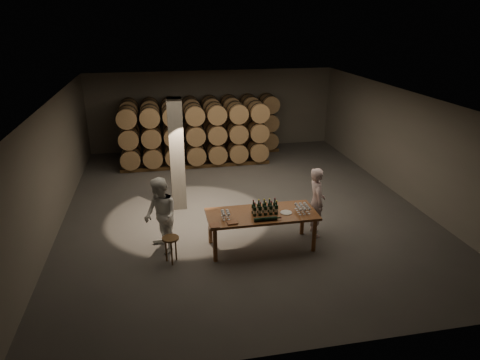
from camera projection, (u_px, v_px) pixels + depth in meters
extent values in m
plane|color=#514F4C|center=(241.00, 205.00, 12.70)|extent=(12.00, 12.00, 0.00)
plane|color=#605E59|center=(241.00, 97.00, 11.54)|extent=(12.00, 12.00, 0.00)
plane|color=slate|center=(213.00, 110.00, 17.60)|extent=(10.00, 0.00, 10.00)
plane|color=slate|center=(317.00, 268.00, 6.63)|extent=(10.00, 0.00, 10.00)
plane|color=slate|center=(55.00, 164.00, 11.22)|extent=(0.00, 12.00, 12.00)
plane|color=slate|center=(402.00, 144.00, 13.02)|extent=(0.00, 12.00, 12.00)
cube|color=slate|center=(177.00, 155.00, 11.98)|extent=(0.40, 0.40, 3.20)
cylinder|color=brown|center=(215.00, 245.00, 9.65)|extent=(0.10, 0.10, 0.84)
cylinder|color=brown|center=(314.00, 235.00, 10.08)|extent=(0.10, 0.10, 0.84)
cylinder|color=brown|center=(210.00, 227.00, 10.44)|extent=(0.10, 0.10, 0.84)
cylinder|color=brown|center=(302.00, 219.00, 10.86)|extent=(0.10, 0.10, 0.84)
cube|color=brown|center=(262.00, 214.00, 10.10)|extent=(2.60, 1.10, 0.06)
cube|color=brown|center=(203.00, 154.00, 17.05)|extent=(6.26, 0.10, 0.12)
cube|color=brown|center=(201.00, 150.00, 17.60)|extent=(6.26, 0.10, 0.12)
cylinder|color=olive|center=(132.00, 146.00, 16.69)|extent=(0.70, 0.95, 0.70)
cylinder|color=black|center=(132.00, 148.00, 16.45)|extent=(0.73, 0.04, 0.73)
cylinder|color=black|center=(133.00, 144.00, 16.93)|extent=(0.73, 0.04, 0.73)
cylinder|color=olive|center=(153.00, 145.00, 16.83)|extent=(0.70, 0.95, 0.70)
cylinder|color=black|center=(153.00, 147.00, 16.59)|extent=(0.73, 0.04, 0.73)
cylinder|color=black|center=(153.00, 143.00, 17.07)|extent=(0.73, 0.04, 0.73)
cylinder|color=olive|center=(173.00, 144.00, 16.97)|extent=(0.70, 0.95, 0.70)
cylinder|color=black|center=(173.00, 146.00, 16.73)|extent=(0.73, 0.04, 0.73)
cylinder|color=black|center=(172.00, 142.00, 17.21)|extent=(0.73, 0.04, 0.73)
cylinder|color=olive|center=(192.00, 143.00, 17.11)|extent=(0.70, 0.95, 0.70)
cylinder|color=black|center=(193.00, 145.00, 16.87)|extent=(0.73, 0.04, 0.73)
cylinder|color=black|center=(192.00, 141.00, 17.35)|extent=(0.73, 0.04, 0.73)
cylinder|color=olive|center=(212.00, 142.00, 17.25)|extent=(0.70, 0.95, 0.70)
cylinder|color=black|center=(212.00, 144.00, 17.01)|extent=(0.73, 0.04, 0.73)
cylinder|color=black|center=(211.00, 140.00, 17.49)|extent=(0.73, 0.04, 0.73)
cylinder|color=olive|center=(231.00, 141.00, 17.39)|extent=(0.70, 0.95, 0.70)
cylinder|color=black|center=(232.00, 143.00, 17.15)|extent=(0.73, 0.04, 0.73)
cylinder|color=black|center=(229.00, 139.00, 17.63)|extent=(0.73, 0.04, 0.73)
cylinder|color=olive|center=(249.00, 140.00, 17.53)|extent=(0.70, 0.95, 0.70)
cylinder|color=black|center=(251.00, 142.00, 17.29)|extent=(0.73, 0.04, 0.73)
cylinder|color=black|center=(248.00, 138.00, 17.77)|extent=(0.73, 0.04, 0.73)
cylinder|color=olive|center=(268.00, 139.00, 17.67)|extent=(0.70, 0.95, 0.70)
cylinder|color=black|center=(269.00, 141.00, 17.43)|extent=(0.73, 0.04, 0.73)
cylinder|color=black|center=(266.00, 137.00, 17.91)|extent=(0.73, 0.04, 0.73)
cylinder|color=olive|center=(131.00, 128.00, 16.42)|extent=(0.70, 0.95, 0.70)
cylinder|color=black|center=(130.00, 129.00, 16.18)|extent=(0.73, 0.04, 0.73)
cylinder|color=black|center=(131.00, 126.00, 16.66)|extent=(0.73, 0.04, 0.73)
cylinder|color=olive|center=(151.00, 127.00, 16.56)|extent=(0.70, 0.95, 0.70)
cylinder|color=black|center=(151.00, 128.00, 16.32)|extent=(0.73, 0.04, 0.73)
cylinder|color=black|center=(151.00, 125.00, 16.80)|extent=(0.73, 0.04, 0.73)
cylinder|color=olive|center=(171.00, 126.00, 16.70)|extent=(0.70, 0.95, 0.70)
cylinder|color=black|center=(172.00, 127.00, 16.46)|extent=(0.73, 0.04, 0.73)
cylinder|color=black|center=(171.00, 124.00, 16.94)|extent=(0.73, 0.04, 0.73)
cylinder|color=olive|center=(191.00, 125.00, 16.84)|extent=(0.70, 0.95, 0.70)
cylinder|color=black|center=(192.00, 126.00, 16.60)|extent=(0.73, 0.04, 0.73)
cylinder|color=black|center=(191.00, 123.00, 17.08)|extent=(0.73, 0.04, 0.73)
cylinder|color=olive|center=(211.00, 124.00, 16.98)|extent=(0.70, 0.95, 0.70)
cylinder|color=black|center=(212.00, 126.00, 16.74)|extent=(0.73, 0.04, 0.73)
cylinder|color=black|center=(210.00, 122.00, 17.22)|extent=(0.73, 0.04, 0.73)
cylinder|color=olive|center=(230.00, 123.00, 17.12)|extent=(0.70, 0.95, 0.70)
cylinder|color=black|center=(232.00, 125.00, 16.88)|extent=(0.73, 0.04, 0.73)
cylinder|color=black|center=(229.00, 122.00, 17.36)|extent=(0.73, 0.04, 0.73)
cylinder|color=olive|center=(249.00, 122.00, 17.26)|extent=(0.70, 0.95, 0.70)
cylinder|color=black|center=(251.00, 124.00, 17.02)|extent=(0.73, 0.04, 0.73)
cylinder|color=black|center=(248.00, 121.00, 17.50)|extent=(0.73, 0.04, 0.73)
cylinder|color=olive|center=(268.00, 121.00, 17.40)|extent=(0.70, 0.95, 0.70)
cylinder|color=black|center=(270.00, 123.00, 17.17)|extent=(0.73, 0.04, 0.73)
cylinder|color=black|center=(266.00, 120.00, 17.64)|extent=(0.73, 0.04, 0.73)
cylinder|color=olive|center=(129.00, 109.00, 16.15)|extent=(0.70, 0.95, 0.70)
cylinder|color=black|center=(128.00, 110.00, 15.91)|extent=(0.73, 0.04, 0.73)
cylinder|color=black|center=(129.00, 107.00, 16.39)|extent=(0.73, 0.04, 0.73)
cylinder|color=olive|center=(150.00, 108.00, 16.29)|extent=(0.70, 0.95, 0.70)
cylinder|color=black|center=(150.00, 109.00, 16.05)|extent=(0.73, 0.04, 0.73)
cylinder|color=black|center=(150.00, 106.00, 16.53)|extent=(0.73, 0.04, 0.73)
cylinder|color=olive|center=(170.00, 107.00, 16.43)|extent=(0.70, 0.95, 0.70)
cylinder|color=black|center=(171.00, 108.00, 16.19)|extent=(0.73, 0.04, 0.73)
cylinder|color=black|center=(170.00, 106.00, 16.67)|extent=(0.73, 0.04, 0.73)
cylinder|color=olive|center=(191.00, 106.00, 16.57)|extent=(0.70, 0.95, 0.70)
cylinder|color=black|center=(191.00, 108.00, 16.34)|extent=(0.73, 0.04, 0.73)
cylinder|color=black|center=(190.00, 105.00, 16.81)|extent=(0.73, 0.04, 0.73)
cylinder|color=olive|center=(211.00, 105.00, 16.71)|extent=(0.70, 0.95, 0.70)
cylinder|color=black|center=(211.00, 107.00, 16.48)|extent=(0.73, 0.04, 0.73)
cylinder|color=black|center=(210.00, 104.00, 16.95)|extent=(0.73, 0.04, 0.73)
cylinder|color=olive|center=(230.00, 105.00, 16.85)|extent=(0.70, 0.95, 0.70)
cylinder|color=black|center=(231.00, 106.00, 16.62)|extent=(0.73, 0.04, 0.73)
cylinder|color=black|center=(229.00, 103.00, 17.09)|extent=(0.73, 0.04, 0.73)
cylinder|color=olive|center=(250.00, 104.00, 16.99)|extent=(0.70, 0.95, 0.70)
cylinder|color=black|center=(251.00, 105.00, 16.76)|extent=(0.73, 0.04, 0.73)
cylinder|color=black|center=(248.00, 103.00, 17.23)|extent=(0.73, 0.04, 0.73)
cylinder|color=olive|center=(269.00, 103.00, 17.14)|extent=(0.70, 0.95, 0.70)
cylinder|color=black|center=(270.00, 104.00, 16.90)|extent=(0.73, 0.04, 0.73)
cylinder|color=black|center=(267.00, 102.00, 17.37)|extent=(0.73, 0.04, 0.73)
cube|color=brown|center=(197.00, 166.00, 15.70)|extent=(5.48, 0.10, 0.12)
cube|color=brown|center=(195.00, 161.00, 16.25)|extent=(5.48, 0.10, 0.12)
cylinder|color=olive|center=(131.00, 157.00, 15.41)|extent=(0.70, 0.95, 0.70)
cylinder|color=black|center=(131.00, 159.00, 15.17)|extent=(0.73, 0.04, 0.73)
cylinder|color=black|center=(131.00, 155.00, 15.65)|extent=(0.73, 0.04, 0.73)
cylinder|color=olive|center=(153.00, 156.00, 15.55)|extent=(0.70, 0.95, 0.70)
cylinder|color=black|center=(153.00, 158.00, 15.31)|extent=(0.73, 0.04, 0.73)
cylinder|color=black|center=(153.00, 154.00, 15.79)|extent=(0.73, 0.04, 0.73)
cylinder|color=olive|center=(174.00, 155.00, 15.69)|extent=(0.70, 0.95, 0.70)
cylinder|color=black|center=(175.00, 157.00, 15.45)|extent=(0.73, 0.04, 0.73)
cylinder|color=black|center=(174.00, 153.00, 15.93)|extent=(0.73, 0.04, 0.73)
cylinder|color=olive|center=(196.00, 153.00, 15.83)|extent=(0.70, 0.95, 0.70)
cylinder|color=black|center=(196.00, 155.00, 15.59)|extent=(0.73, 0.04, 0.73)
cylinder|color=black|center=(195.00, 151.00, 16.07)|extent=(0.73, 0.04, 0.73)
cylinder|color=olive|center=(216.00, 152.00, 15.97)|extent=(0.70, 0.95, 0.70)
cylinder|color=black|center=(217.00, 154.00, 15.73)|extent=(0.73, 0.04, 0.73)
cylinder|color=black|center=(215.00, 150.00, 16.21)|extent=(0.73, 0.04, 0.73)
cylinder|color=olive|center=(237.00, 151.00, 16.11)|extent=(0.70, 0.95, 0.70)
cylinder|color=black|center=(238.00, 153.00, 15.87)|extent=(0.73, 0.04, 0.73)
cylinder|color=black|center=(236.00, 149.00, 16.35)|extent=(0.73, 0.04, 0.73)
cylinder|color=olive|center=(257.00, 150.00, 16.25)|extent=(0.70, 0.95, 0.70)
cylinder|color=black|center=(259.00, 152.00, 16.01)|extent=(0.73, 0.04, 0.73)
cylinder|color=black|center=(256.00, 148.00, 16.49)|extent=(0.73, 0.04, 0.73)
cylinder|color=olive|center=(129.00, 137.00, 15.14)|extent=(0.70, 0.95, 0.70)
cylinder|color=black|center=(129.00, 139.00, 14.90)|extent=(0.73, 0.04, 0.73)
cylinder|color=black|center=(129.00, 135.00, 15.38)|extent=(0.73, 0.04, 0.73)
cylinder|color=olive|center=(151.00, 136.00, 15.28)|extent=(0.70, 0.95, 0.70)
cylinder|color=black|center=(151.00, 138.00, 15.04)|extent=(0.73, 0.04, 0.73)
cylinder|color=black|center=(151.00, 134.00, 15.52)|extent=(0.73, 0.04, 0.73)
cylinder|color=olive|center=(173.00, 135.00, 15.42)|extent=(0.70, 0.95, 0.70)
cylinder|color=black|center=(174.00, 137.00, 15.18)|extent=(0.73, 0.04, 0.73)
cylinder|color=black|center=(173.00, 133.00, 15.66)|extent=(0.73, 0.04, 0.73)
cylinder|color=olive|center=(195.00, 134.00, 15.56)|extent=(0.70, 0.95, 0.70)
cylinder|color=black|center=(196.00, 136.00, 15.32)|extent=(0.73, 0.04, 0.73)
cylinder|color=black|center=(194.00, 132.00, 15.80)|extent=(0.73, 0.04, 0.73)
cylinder|color=olive|center=(216.00, 133.00, 15.70)|extent=(0.70, 0.95, 0.70)
cylinder|color=black|center=(217.00, 135.00, 15.46)|extent=(0.73, 0.04, 0.73)
cylinder|color=black|center=(215.00, 131.00, 15.94)|extent=(0.73, 0.04, 0.73)
cylinder|color=olive|center=(237.00, 132.00, 15.84)|extent=(0.70, 0.95, 0.70)
cylinder|color=black|center=(238.00, 134.00, 15.60)|extent=(0.73, 0.04, 0.73)
cylinder|color=black|center=(236.00, 130.00, 16.08)|extent=(0.73, 0.04, 0.73)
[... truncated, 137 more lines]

